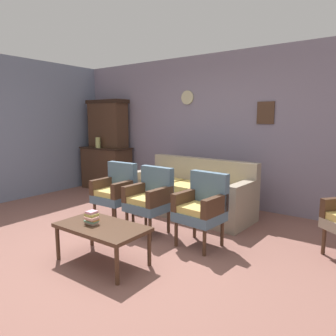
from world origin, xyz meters
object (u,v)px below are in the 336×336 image
armchair_by_doorway (116,190)px  book_stack_on_table (92,218)px  coffee_table (102,229)px  vase_on_cabinet (98,143)px  armchair_near_couch_end (150,197)px  armchair_near_cabinet (202,206)px  floral_couch (193,195)px  side_cabinet (106,168)px

armchair_by_doorway → book_stack_on_table: armchair_by_doorway is taller
coffee_table → vase_on_cabinet: bearing=138.7°
armchair_near_couch_end → book_stack_on_table: 1.05m
armchair_near_cabinet → armchair_by_doorway: bearing=-179.7°
armchair_near_cabinet → coffee_table: armchair_near_cabinet is taller
armchair_near_couch_end → vase_on_cabinet: bearing=151.9°
vase_on_cabinet → armchair_near_cabinet: 3.63m
floral_couch → book_stack_on_table: (-0.01, -2.09, 0.17)m
vase_on_cabinet → coffee_table: vase_on_cabinet is taller
armchair_near_cabinet → book_stack_on_table: (-0.75, -1.08, -0.01)m
floral_couch → armchair_near_couch_end: 1.06m
vase_on_cabinet → armchair_by_doorway: bearing=-35.5°
side_cabinet → coffee_table: side_cabinet is taller
armchair_near_couch_end → side_cabinet: bearing=148.3°
floral_couch → armchair_near_couch_end: (-0.04, -1.05, 0.17)m
vase_on_cabinet → book_stack_on_table: bearing=-43.0°
floral_couch → armchair_near_cabinet: (0.74, -1.01, 0.17)m
side_cabinet → armchair_near_couch_end: side_cabinet is taller
armchair_near_cabinet → book_stack_on_table: size_ratio=5.54×
armchair_by_doorway → coffee_table: bearing=-51.2°
armchair_near_couch_end → coffee_table: size_ratio=0.90×
armchair_near_couch_end → book_stack_on_table: (0.03, -1.05, -0.01)m
armchair_near_couch_end → coffee_table: armchair_near_couch_end is taller
armchair_near_cabinet → coffee_table: 1.23m
floral_couch → armchair_near_cabinet: 1.27m
armchair_by_doorway → armchair_near_couch_end: (0.69, -0.03, 0.00)m
side_cabinet → vase_on_cabinet: (-0.04, -0.19, 0.58)m
book_stack_on_table → armchair_by_doorway: bearing=123.7°
armchair_near_couch_end → book_stack_on_table: size_ratio=5.54×
side_cabinet → armchair_by_doorway: bearing=-39.8°
coffee_table → book_stack_on_table: bearing=-163.1°
side_cabinet → armchair_near_couch_end: (2.51, -1.55, 0.03)m
coffee_table → book_stack_on_table: size_ratio=6.16×
side_cabinet → book_stack_on_table: (2.54, -2.59, 0.02)m
armchair_near_couch_end → armchair_by_doorway: bearing=177.3°
armchair_by_doorway → side_cabinet: bearing=140.2°
side_cabinet → armchair_near_cabinet: 3.63m
coffee_table → floral_couch: bearing=93.0°
armchair_near_couch_end → floral_couch: bearing=87.6°
side_cabinet → coffee_table: bearing=-43.9°
armchair_by_doorway → book_stack_on_table: bearing=-56.3°
side_cabinet → armchair_near_cabinet: (3.30, -1.51, 0.03)m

